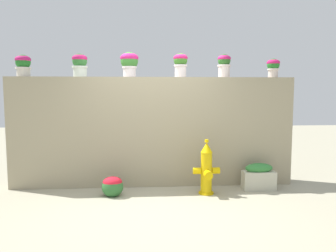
{
  "coord_description": "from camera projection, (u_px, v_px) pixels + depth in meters",
  "views": [
    {
      "loc": [
        -0.16,
        -4.93,
        1.74
      ],
      "look_at": [
        0.27,
        1.04,
        1.13
      ],
      "focal_mm": 35.34,
      "sensor_mm": 36.0,
      "label": 1
    }
  ],
  "objects": [
    {
      "name": "fire_hydrant",
      "position": [
        206.0,
        170.0,
        5.65
      ],
      "size": [
        0.46,
        0.37,
        0.95
      ],
      "color": "#DDB40B",
      "rests_on": "ground"
    },
    {
      "name": "potted_plant_5",
      "position": [
        273.0,
        66.0,
        6.28
      ],
      "size": [
        0.25,
        0.25,
        0.36
      ],
      "color": "beige",
      "rests_on": "stone_wall"
    },
    {
      "name": "potted_plant_4",
      "position": [
        224.0,
        64.0,
        6.14
      ],
      "size": [
        0.25,
        0.25,
        0.43
      ],
      "color": "silver",
      "rests_on": "stone_wall"
    },
    {
      "name": "potted_plant_3",
      "position": [
        181.0,
        63.0,
        6.08
      ],
      "size": [
        0.26,
        0.26,
        0.44
      ],
      "color": "silver",
      "rests_on": "stone_wall"
    },
    {
      "name": "flower_bush_left",
      "position": [
        113.0,
        185.0,
        5.57
      ],
      "size": [
        0.36,
        0.33,
        0.35
      ],
      "color": "#306932",
      "rests_on": "ground"
    },
    {
      "name": "ground_plane",
      "position": [
        155.0,
        206.0,
        5.08
      ],
      "size": [
        24.0,
        24.0,
        0.0
      ],
      "primitive_type": "plane",
      "color": "#A39D84"
    },
    {
      "name": "potted_plant_0",
      "position": [
        23.0,
        64.0,
        5.93
      ],
      "size": [
        0.28,
        0.28,
        0.4
      ],
      "color": "silver",
      "rests_on": "stone_wall"
    },
    {
      "name": "planter_box",
      "position": [
        259.0,
        177.0,
        5.92
      ],
      "size": [
        0.58,
        0.24,
        0.48
      ],
      "color": "#B4B29B",
      "rests_on": "ground"
    },
    {
      "name": "potted_plant_2",
      "position": [
        129.0,
        62.0,
        6.03
      ],
      "size": [
        0.33,
        0.33,
        0.46
      ],
      "color": "silver",
      "rests_on": "stone_wall"
    },
    {
      "name": "stone_wall",
      "position": [
        153.0,
        132.0,
        6.21
      ],
      "size": [
        5.22,
        0.41,
        2.02
      ],
      "primitive_type": "cube",
      "color": "#9D9173",
      "rests_on": "ground"
    },
    {
      "name": "potted_plant_1",
      "position": [
        80.0,
        63.0,
        6.01
      ],
      "size": [
        0.28,
        0.28,
        0.42
      ],
      "color": "silver",
      "rests_on": "stone_wall"
    }
  ]
}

